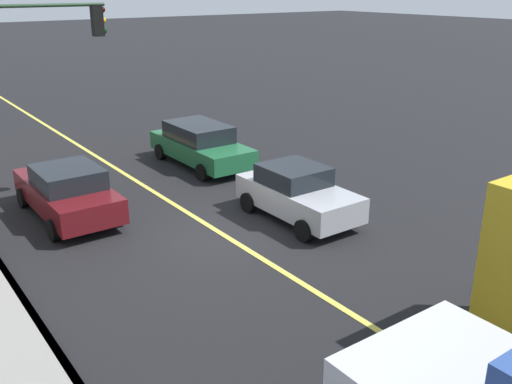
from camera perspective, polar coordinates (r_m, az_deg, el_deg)
The scene contains 7 objects.
ground at distance 15.56m, azimuth -3.35°, elevation -4.25°, with size 200.00×200.00×0.00m, color black.
curb_edge at distance 13.75m, azimuth -22.76°, elevation -9.01°, with size 80.00×0.16×0.15m, color slate.
lane_stripe_center at distance 15.56m, azimuth -3.35°, elevation -4.23°, with size 80.00×0.16×0.01m, color #D8CC4C.
car_maroon at distance 17.32m, azimuth -18.28°, elevation 0.07°, with size 4.53×1.99×1.54m.
car_silver at distance 16.35m, azimuth 4.13°, elevation -0.09°, with size 3.84×1.91×1.54m.
car_green at distance 21.37m, azimuth -5.57°, elevation 4.78°, with size 4.78×2.00×1.55m.
traffic_light_mast at distance 17.48m, azimuth -23.76°, elevation 11.29°, with size 0.28×4.94×6.12m.
Camera 1 is at (-12.02, 7.55, 6.38)m, focal length 40.17 mm.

